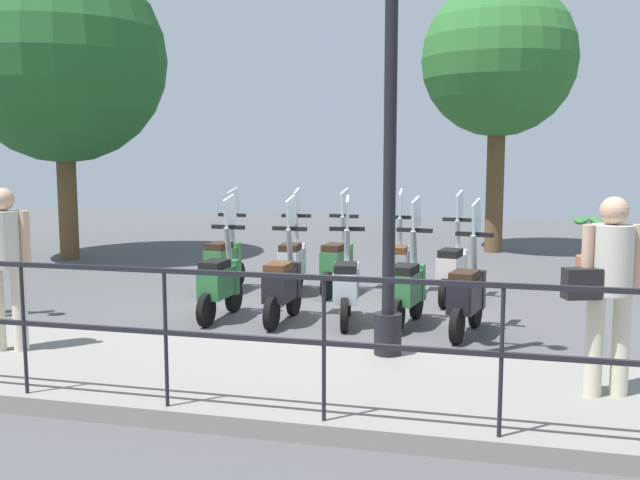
{
  "coord_description": "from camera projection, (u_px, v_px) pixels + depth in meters",
  "views": [
    {
      "loc": [
        -9.01,
        -1.78,
        2.09
      ],
      "look_at": [
        0.2,
        0.5,
        0.9
      ],
      "focal_mm": 40.0,
      "sensor_mm": 36.0,
      "label": 1
    }
  ],
  "objects": [
    {
      "name": "scooter_far_2",
      "position": [
        337.0,
        262.0,
        10.38
      ],
      "size": [
        1.23,
        0.44,
        1.54
      ],
      "rotation": [
        0.0,
        0.0,
        -0.13
      ],
      "color": "black",
      "rests_on": "ground_plane"
    },
    {
      "name": "pedestrian_distant",
      "position": [
        6.0,
        256.0,
        6.86
      ],
      "size": [
        0.39,
        0.48,
        1.59
      ],
      "rotation": [
        0.0,
        0.0,
        3.39
      ],
      "color": "beige",
      "rests_on": "promenade_walkway"
    },
    {
      "name": "ground_plane",
      "position": [
        353.0,
        311.0,
        9.37
      ],
      "size": [
        28.0,
        28.0,
        0.0
      ],
      "primitive_type": "plane",
      "color": "#4C4C4F"
    },
    {
      "name": "scooter_near_1",
      "position": [
        407.0,
        286.0,
        8.5
      ],
      "size": [
        1.23,
        0.46,
        1.54
      ],
      "rotation": [
        0.0,
        0.0,
        -0.16
      ],
      "color": "black",
      "rests_on": "ground_plane"
    },
    {
      "name": "scooter_far_3",
      "position": [
        292.0,
        261.0,
        10.42
      ],
      "size": [
        1.23,
        0.44,
        1.54
      ],
      "rotation": [
        0.0,
        0.0,
        0.06
      ],
      "color": "black",
      "rests_on": "ground_plane"
    },
    {
      "name": "tree_distant",
      "position": [
        499.0,
        60.0,
        14.36
      ],
      "size": [
        3.12,
        3.12,
        5.49
      ],
      "color": "brown",
      "rests_on": "ground_plane"
    },
    {
      "name": "scooter_near_2",
      "position": [
        346.0,
        284.0,
        8.63
      ],
      "size": [
        1.23,
        0.46,
        1.54
      ],
      "rotation": [
        0.0,
        0.0,
        0.16
      ],
      "color": "black",
      "rests_on": "ground_plane"
    },
    {
      "name": "scooter_far_4",
      "position": [
        224.0,
        260.0,
        10.55
      ],
      "size": [
        1.23,
        0.44,
        1.54
      ],
      "rotation": [
        0.0,
        0.0,
        -0.1
      ],
      "color": "black",
      "rests_on": "ground_plane"
    },
    {
      "name": "potted_palm",
      "position": [
        595.0,
        257.0,
        11.14
      ],
      "size": [
        1.06,
        0.66,
        1.05
      ],
      "color": "#9E5B3D",
      "rests_on": "ground_plane"
    },
    {
      "name": "pedestrian_with_bag",
      "position": [
        608.0,
        281.0,
        5.58
      ],
      "size": [
        0.45,
        0.62,
        1.59
      ],
      "rotation": [
        0.0,
        0.0,
        0.34
      ],
      "color": "beige",
      "rests_on": "promenade_walkway"
    },
    {
      "name": "tree_large",
      "position": [
        61.0,
        59.0,
        13.37
      ],
      "size": [
        3.92,
        3.92,
        5.78
      ],
      "color": "brown",
      "rests_on": "ground_plane"
    },
    {
      "name": "scooter_far_1",
      "position": [
        398.0,
        264.0,
        10.17
      ],
      "size": [
        1.23,
        0.44,
        1.54
      ],
      "rotation": [
        0.0,
        0.0,
        0.05
      ],
      "color": "black",
      "rests_on": "ground_plane"
    },
    {
      "name": "promenade_walkway",
      "position": [
        284.0,
        379.0,
        6.32
      ],
      "size": [
        2.2,
        20.0,
        0.15
      ],
      "color": "gray",
      "rests_on": "ground_plane"
    },
    {
      "name": "scooter_near_0",
      "position": [
        467.0,
        294.0,
        8.07
      ],
      "size": [
        1.22,
        0.49,
        1.54
      ],
      "rotation": [
        0.0,
        0.0,
        -0.21
      ],
      "color": "black",
      "rests_on": "ground_plane"
    },
    {
      "name": "lamp_post_near",
      "position": [
        390.0,
        165.0,
        6.62
      ],
      "size": [
        0.26,
        0.9,
        4.1
      ],
      "color": "black",
      "rests_on": "promenade_walkway"
    },
    {
      "name": "fence_railing",
      "position": [
        242.0,
        315.0,
        5.21
      ],
      "size": [
        0.04,
        16.03,
        1.07
      ],
      "color": "black",
      "rests_on": "promenade_walkway"
    },
    {
      "name": "scooter_near_4",
      "position": [
        220.0,
        281.0,
        8.85
      ],
      "size": [
        1.23,
        0.44,
        1.54
      ],
      "rotation": [
        0.0,
        0.0,
        -0.05
      ],
      "color": "black",
      "rests_on": "ground_plane"
    },
    {
      "name": "scooter_near_3",
      "position": [
        283.0,
        284.0,
        8.66
      ],
      "size": [
        1.23,
        0.44,
        1.54
      ],
      "rotation": [
        0.0,
        0.0,
        -0.04
      ],
      "color": "black",
      "rests_on": "ground_plane"
    },
    {
      "name": "scooter_far_0",
      "position": [
        452.0,
        268.0,
        9.82
      ],
      "size": [
        1.22,
        0.48,
        1.54
      ],
      "rotation": [
        0.0,
        0.0,
        -0.18
      ],
      "color": "black",
      "rests_on": "ground_plane"
    }
  ]
}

